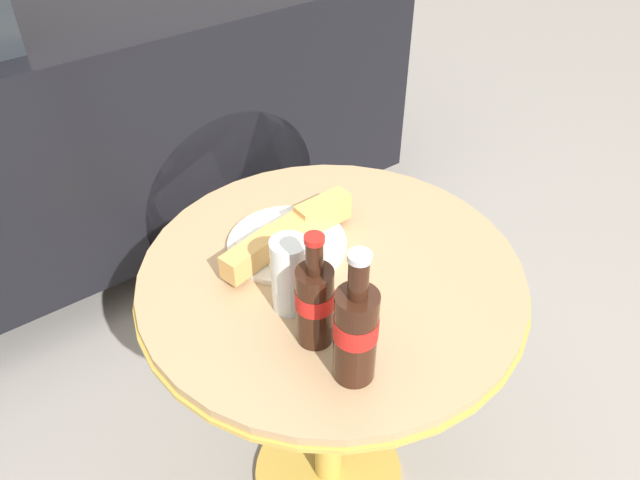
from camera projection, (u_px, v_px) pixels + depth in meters
ground_plane at (328, 473)px, 1.69m from camera, size 30.00×30.00×0.00m
bistro_table at (331, 327)px, 1.32m from camera, size 0.76×0.76×0.75m
cola_bottle_left at (356, 331)px, 0.96m from camera, size 0.07×0.07×0.26m
cola_bottle_right at (315, 301)px, 1.02m from camera, size 0.07×0.07×0.23m
drinking_glass at (290, 278)px, 1.09m from camera, size 0.07×0.07×0.15m
lunch_plate_near at (288, 237)px, 1.25m from camera, size 0.32×0.24×0.07m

